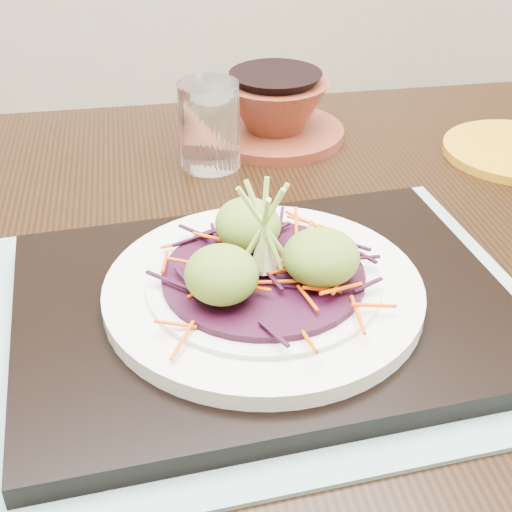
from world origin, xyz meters
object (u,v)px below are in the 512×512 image
object	(u,v)px
serving_tray	(263,306)
terracotta_bowl_set	(275,113)
white_plate	(263,289)
water_glass	(209,125)
dining_table	(218,352)

from	to	relation	value
serving_tray	terracotta_bowl_set	world-z (taller)	terracotta_bowl_set
serving_tray	white_plate	xyz separation A→B (m)	(-0.00, 0.00, 0.02)
white_plate	serving_tray	bearing A→B (deg)	-53.13
water_glass	terracotta_bowl_set	bearing A→B (deg)	28.22
serving_tray	terracotta_bowl_set	xyz separation A→B (m)	(0.13, 0.35, 0.02)
dining_table	serving_tray	xyz separation A→B (m)	(0.02, -0.09, 0.12)
dining_table	water_glass	world-z (taller)	water_glass
terracotta_bowl_set	dining_table	bearing A→B (deg)	-119.34
serving_tray	white_plate	distance (m)	0.02
water_glass	terracotta_bowl_set	size ratio (longest dim) A/B	0.51
dining_table	white_plate	distance (m)	0.16
dining_table	white_plate	world-z (taller)	white_plate
dining_table	terracotta_bowl_set	distance (m)	0.33
dining_table	terracotta_bowl_set	world-z (taller)	terracotta_bowl_set
white_plate	water_glass	bearing A→B (deg)	84.01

